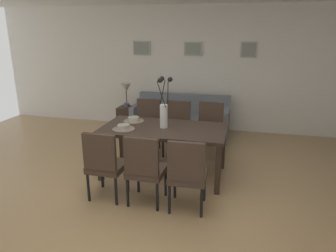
# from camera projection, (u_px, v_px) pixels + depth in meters

# --- Properties ---
(ground_plane) EXTENTS (9.00, 9.00, 0.00)m
(ground_plane) POSITION_uv_depth(u_px,v_px,m) (150.00, 199.00, 4.08)
(ground_plane) COLOR tan
(back_wall_panel) EXTENTS (9.00, 0.10, 2.60)m
(back_wall_panel) POSITION_uv_depth(u_px,v_px,m) (194.00, 69.00, 6.71)
(back_wall_panel) COLOR silver
(back_wall_panel) RESTS_ON ground
(dining_table) EXTENTS (1.80, 0.95, 0.74)m
(dining_table) POSITION_uv_depth(u_px,v_px,m) (164.00, 132.00, 4.58)
(dining_table) COLOR #33261E
(dining_table) RESTS_ON ground
(dining_chair_near_left) EXTENTS (0.45, 0.45, 0.92)m
(dining_chair_near_left) POSITION_uv_depth(u_px,v_px,m) (105.00, 162.00, 3.94)
(dining_chair_near_left) COLOR #3D2D23
(dining_chair_near_left) RESTS_ON ground
(dining_chair_near_right) EXTENTS (0.46, 0.46, 0.92)m
(dining_chair_near_right) POSITION_uv_depth(u_px,v_px,m) (147.00, 123.00, 5.58)
(dining_chair_near_right) COLOR #3D2D23
(dining_chair_near_right) RESTS_ON ground
(dining_chair_far_left) EXTENTS (0.45, 0.45, 0.92)m
(dining_chair_far_left) POSITION_uv_depth(u_px,v_px,m) (145.00, 167.00, 3.81)
(dining_chair_far_left) COLOR #3D2D23
(dining_chair_far_left) RESTS_ON ground
(dining_chair_far_right) EXTENTS (0.45, 0.45, 0.92)m
(dining_chair_far_right) POSITION_uv_depth(u_px,v_px,m) (177.00, 125.00, 5.45)
(dining_chair_far_right) COLOR #3D2D23
(dining_chair_far_right) RESTS_ON ground
(dining_chair_mid_left) EXTENTS (0.46, 0.46, 0.92)m
(dining_chair_mid_left) POSITION_uv_depth(u_px,v_px,m) (187.00, 172.00, 3.67)
(dining_chair_mid_left) COLOR #3D2D23
(dining_chair_mid_left) RESTS_ON ground
(dining_chair_mid_right) EXTENTS (0.45, 0.45, 0.92)m
(dining_chair_mid_right) POSITION_uv_depth(u_px,v_px,m) (210.00, 127.00, 5.34)
(dining_chair_mid_right) COLOR #3D2D23
(dining_chair_mid_right) RESTS_ON ground
(centerpiece_vase) EXTENTS (0.21, 0.23, 0.73)m
(centerpiece_vase) POSITION_uv_depth(u_px,v_px,m) (164.00, 109.00, 4.48)
(centerpiece_vase) COLOR silver
(centerpiece_vase) RESTS_ON dining_table
(placemat_near_left) EXTENTS (0.32, 0.32, 0.01)m
(placemat_near_left) POSITION_uv_depth(u_px,v_px,m) (124.00, 129.00, 4.49)
(placemat_near_left) COLOR #7F705B
(placemat_near_left) RESTS_ON dining_table
(bowl_near_left) EXTENTS (0.17, 0.17, 0.07)m
(bowl_near_left) POSITION_uv_depth(u_px,v_px,m) (123.00, 126.00, 4.48)
(bowl_near_left) COLOR #B2ADA3
(bowl_near_left) RESTS_ON dining_table
(placemat_near_right) EXTENTS (0.32, 0.32, 0.01)m
(placemat_near_right) POSITION_uv_depth(u_px,v_px,m) (134.00, 121.00, 4.88)
(placemat_near_right) COLOR #7F705B
(placemat_near_right) RESTS_ON dining_table
(bowl_near_right) EXTENTS (0.17, 0.17, 0.07)m
(bowl_near_right) POSITION_uv_depth(u_px,v_px,m) (134.00, 119.00, 4.87)
(bowl_near_right) COLOR #B2ADA3
(bowl_near_right) RESTS_ON dining_table
(sofa) EXTENTS (1.94, 0.84, 0.80)m
(sofa) POSITION_uv_depth(u_px,v_px,m) (181.00, 122.00, 6.49)
(sofa) COLOR slate
(sofa) RESTS_ON ground
(side_table) EXTENTS (0.36, 0.36, 0.52)m
(side_table) POSITION_uv_depth(u_px,v_px,m) (127.00, 119.00, 6.78)
(side_table) COLOR #33261E
(side_table) RESTS_ON ground
(table_lamp) EXTENTS (0.22, 0.22, 0.51)m
(table_lamp) POSITION_uv_depth(u_px,v_px,m) (126.00, 90.00, 6.59)
(table_lamp) COLOR #4C4C51
(table_lamp) RESTS_ON side_table
(framed_picture_left) EXTENTS (0.39, 0.03, 0.31)m
(framed_picture_left) POSITION_uv_depth(u_px,v_px,m) (142.00, 48.00, 6.78)
(framed_picture_left) COLOR #B2ADA3
(framed_picture_center) EXTENTS (0.38, 0.03, 0.28)m
(framed_picture_center) POSITION_uv_depth(u_px,v_px,m) (193.00, 49.00, 6.52)
(framed_picture_center) COLOR #B2ADA3
(framed_picture_right) EXTENTS (0.33, 0.03, 0.32)m
(framed_picture_right) POSITION_uv_depth(u_px,v_px,m) (249.00, 50.00, 6.27)
(framed_picture_right) COLOR #B2ADA3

